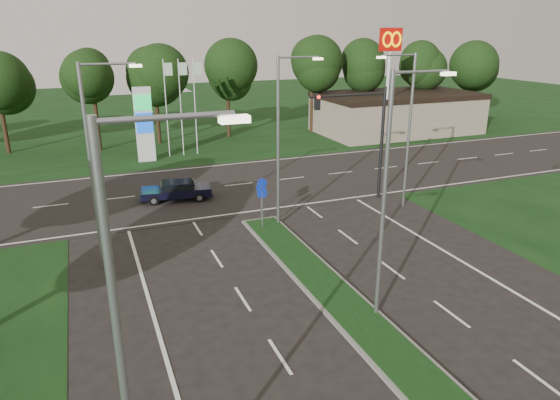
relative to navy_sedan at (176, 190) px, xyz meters
name	(u,v)px	position (x,y,z in m)	size (l,w,h in m)	color
verge_far	(156,117)	(3.59, 32.67, -0.64)	(160.00, 50.00, 0.02)	black
cross_road	(225,186)	(3.59, 1.67, -0.64)	(160.00, 12.00, 0.02)	black
median_kerb	(387,348)	(3.59, -18.33, -0.58)	(2.00, 26.00, 0.12)	slate
commercial_building	(396,113)	(25.59, 13.67, 1.36)	(16.00, 9.00, 4.00)	gray
streetlight_median_near	(390,186)	(4.59, -16.33, 4.44)	(2.53, 0.22, 9.00)	gray
streetlight_median_far	(282,133)	(4.59, -6.33, 4.44)	(2.53, 0.22, 9.00)	gray
streetlight_left_near	(131,339)	(-4.71, -22.33, 4.44)	(2.53, 0.22, 9.00)	gray
streetlight_left_far	(95,158)	(-4.71, -8.33, 4.44)	(2.53, 0.22, 9.00)	gray
streetlight_right_far	(407,124)	(12.39, -6.33, 4.44)	(2.53, 0.22, 9.00)	gray
traffic_signal	(364,127)	(10.78, -4.33, 4.01)	(5.10, 0.42, 7.00)	black
median_signs	(262,195)	(3.59, -5.93, 1.07)	(1.16, 1.76, 2.38)	gray
gas_pylon	(147,122)	(-0.19, 10.72, 2.56)	(5.80, 1.26, 8.00)	silver
mcdonalds_sign	(390,56)	(21.59, 9.64, 7.35)	(2.20, 0.47, 10.40)	silver
treeline_far	(176,68)	(3.70, 17.60, 6.19)	(6.00, 6.00, 9.90)	black
navy_sedan	(176,190)	(0.00, 0.00, 0.00)	(4.55, 2.43, 1.19)	black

